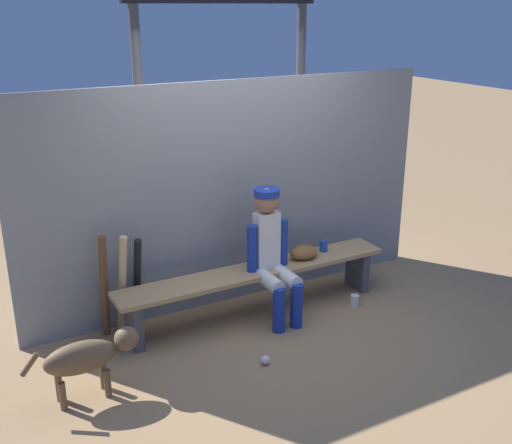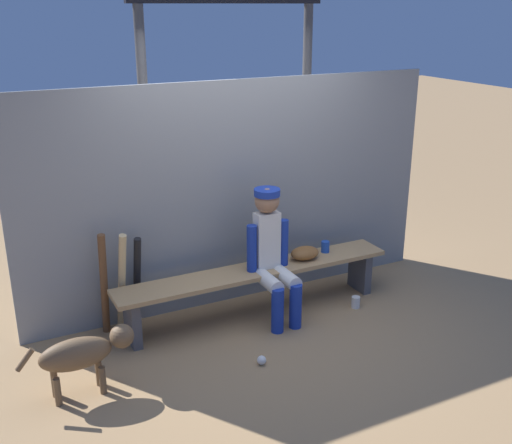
{
  "view_description": "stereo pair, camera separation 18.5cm",
  "coord_description": "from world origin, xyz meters",
  "px_view_note": "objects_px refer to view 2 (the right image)",
  "views": [
    {
      "loc": [
        -2.44,
        -4.45,
        2.71
      ],
      "look_at": [
        0.0,
        0.0,
        0.9
      ],
      "focal_mm": 43.05,
      "sensor_mm": 36.0,
      "label": 1
    },
    {
      "loc": [
        -2.27,
        -4.54,
        2.71
      ],
      "look_at": [
        0.0,
        0.0,
        0.9
      ],
      "focal_mm": 43.05,
      "sensor_mm": 36.0,
      "label": 2
    }
  ],
  "objects_px": {
    "cup_on_bench": "(325,247)",
    "scoreboard": "(235,14)",
    "baseball_glove": "(305,253)",
    "bat_wood_natural": "(122,282)",
    "bat_wood_dark": "(104,285)",
    "baseball": "(262,360)",
    "player_seated": "(272,251)",
    "bat_aluminum_black": "(137,281)",
    "cup_on_ground": "(356,302)",
    "dugout_bench": "(256,278)",
    "dog": "(84,353)"
  },
  "relations": [
    {
      "from": "dugout_bench",
      "to": "player_seated",
      "type": "relative_size",
      "value": 2.2
    },
    {
      "from": "bat_wood_natural",
      "to": "baseball",
      "type": "distance_m",
      "value": 1.38
    },
    {
      "from": "baseball",
      "to": "dog",
      "type": "height_order",
      "value": "dog"
    },
    {
      "from": "player_seated",
      "to": "baseball_glove",
      "type": "xyz_separation_m",
      "value": [
        0.4,
        0.11,
        -0.13
      ]
    },
    {
      "from": "player_seated",
      "to": "cup_on_ground",
      "type": "height_order",
      "value": "player_seated"
    },
    {
      "from": "dugout_bench",
      "to": "scoreboard",
      "type": "height_order",
      "value": "scoreboard"
    },
    {
      "from": "bat_wood_natural",
      "to": "bat_aluminum_black",
      "type": "bearing_deg",
      "value": 21.41
    },
    {
      "from": "dugout_bench",
      "to": "bat_aluminum_black",
      "type": "distance_m",
      "value": 1.06
    },
    {
      "from": "cup_on_bench",
      "to": "scoreboard",
      "type": "height_order",
      "value": "scoreboard"
    },
    {
      "from": "dugout_bench",
      "to": "cup_on_bench",
      "type": "height_order",
      "value": "cup_on_bench"
    },
    {
      "from": "dugout_bench",
      "to": "bat_aluminum_black",
      "type": "xyz_separation_m",
      "value": [
        -1.02,
        0.3,
        0.07
      ]
    },
    {
      "from": "scoreboard",
      "to": "dog",
      "type": "xyz_separation_m",
      "value": [
        -2.13,
        -1.95,
        -2.28
      ]
    },
    {
      "from": "dugout_bench",
      "to": "bat_aluminum_black",
      "type": "bearing_deg",
      "value": 163.53
    },
    {
      "from": "bat_wood_dark",
      "to": "baseball",
      "type": "relative_size",
      "value": 12.61
    },
    {
      "from": "bat_wood_natural",
      "to": "cup_on_ground",
      "type": "bearing_deg",
      "value": -15.12
    },
    {
      "from": "dugout_bench",
      "to": "baseball_glove",
      "type": "distance_m",
      "value": 0.53
    },
    {
      "from": "bat_wood_dark",
      "to": "dog",
      "type": "bearing_deg",
      "value": -113.63
    },
    {
      "from": "cup_on_bench",
      "to": "scoreboard",
      "type": "distance_m",
      "value": 2.52
    },
    {
      "from": "dugout_bench",
      "to": "baseball",
      "type": "bearing_deg",
      "value": -113.59
    },
    {
      "from": "bat_aluminum_black",
      "to": "scoreboard",
      "type": "relative_size",
      "value": 0.23
    },
    {
      "from": "bat_aluminum_black",
      "to": "dog",
      "type": "xyz_separation_m",
      "value": [
        -0.65,
        -0.84,
        -0.09
      ]
    },
    {
      "from": "baseball",
      "to": "player_seated",
      "type": "bearing_deg",
      "value": 56.27
    },
    {
      "from": "player_seated",
      "to": "cup_on_bench",
      "type": "relative_size",
      "value": 10.83
    },
    {
      "from": "bat_aluminum_black",
      "to": "baseball",
      "type": "bearing_deg",
      "value": -58.04
    },
    {
      "from": "bat_wood_natural",
      "to": "cup_on_ground",
      "type": "distance_m",
      "value": 2.17
    },
    {
      "from": "baseball_glove",
      "to": "bat_wood_dark",
      "type": "distance_m",
      "value": 1.84
    },
    {
      "from": "bat_aluminum_black",
      "to": "cup_on_ground",
      "type": "xyz_separation_m",
      "value": [
        1.91,
        -0.61,
        -0.37
      ]
    },
    {
      "from": "player_seated",
      "to": "bat_wood_dark",
      "type": "distance_m",
      "value": 1.48
    },
    {
      "from": "dugout_bench",
      "to": "cup_on_ground",
      "type": "distance_m",
      "value": 1.0
    },
    {
      "from": "bat_wood_dark",
      "to": "player_seated",
      "type": "bearing_deg",
      "value": -14.25
    },
    {
      "from": "baseball_glove",
      "to": "bat_wood_dark",
      "type": "xyz_separation_m",
      "value": [
        -1.82,
        0.25,
        -0.04
      ]
    },
    {
      "from": "dog",
      "to": "dugout_bench",
      "type": "bearing_deg",
      "value": 18.03
    },
    {
      "from": "baseball_glove",
      "to": "bat_aluminum_black",
      "type": "xyz_separation_m",
      "value": [
        -1.53,
        0.3,
        -0.09
      ]
    },
    {
      "from": "bat_aluminum_black",
      "to": "cup_on_ground",
      "type": "relative_size",
      "value": 7.68
    },
    {
      "from": "baseball",
      "to": "dog",
      "type": "distance_m",
      "value": 1.37
    },
    {
      "from": "dugout_bench",
      "to": "cup_on_bench",
      "type": "bearing_deg",
      "value": 4.43
    },
    {
      "from": "bat_wood_dark",
      "to": "scoreboard",
      "type": "relative_size",
      "value": 0.25
    },
    {
      "from": "cup_on_bench",
      "to": "bat_wood_dark",
      "type": "bearing_deg",
      "value": 174.73
    },
    {
      "from": "baseball_glove",
      "to": "cup_on_bench",
      "type": "distance_m",
      "value": 0.27
    },
    {
      "from": "baseball_glove",
      "to": "bat_wood_natural",
      "type": "relative_size",
      "value": 0.3
    },
    {
      "from": "bat_wood_dark",
      "to": "cup_on_ground",
      "type": "relative_size",
      "value": 8.48
    },
    {
      "from": "player_seated",
      "to": "bat_aluminum_black",
      "type": "distance_m",
      "value": 1.22
    },
    {
      "from": "cup_on_ground",
      "to": "scoreboard",
      "type": "relative_size",
      "value": 0.03
    },
    {
      "from": "bat_wood_dark",
      "to": "cup_on_bench",
      "type": "bearing_deg",
      "value": -5.27
    },
    {
      "from": "baseball",
      "to": "scoreboard",
      "type": "bearing_deg",
      "value": 69.71
    },
    {
      "from": "bat_aluminum_black",
      "to": "bat_wood_natural",
      "type": "height_order",
      "value": "bat_wood_natural"
    },
    {
      "from": "bat_wood_dark",
      "to": "dog",
      "type": "distance_m",
      "value": 0.88
    },
    {
      "from": "bat_aluminum_black",
      "to": "cup_on_bench",
      "type": "height_order",
      "value": "bat_aluminum_black"
    },
    {
      "from": "baseball_glove",
      "to": "baseball",
      "type": "bearing_deg",
      "value": -137.47
    },
    {
      "from": "baseball_glove",
      "to": "dog",
      "type": "xyz_separation_m",
      "value": [
        -2.17,
        -0.54,
        -0.17
      ]
    }
  ]
}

